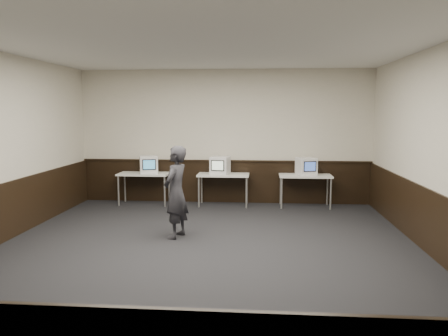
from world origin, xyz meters
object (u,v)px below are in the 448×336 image
Objects in this scene: desk_center at (223,177)px; emac_center at (220,165)px; emac_left at (149,164)px; emac_right at (306,166)px; desk_left at (144,176)px; desk_right at (305,178)px; person at (176,192)px.

emac_center is at bearing -167.05° from desk_center.
emac_left is 1.71m from emac_center.
emac_right is at bearing -17.30° from emac_left.
desk_right is (3.80, 0.00, 0.00)m from desk_left.
emac_left reaches higher than desk_center.
emac_right is (0.02, 0.03, 0.27)m from desk_right.
emac_right reaches higher than desk_center.
emac_center is (1.82, -0.02, 0.28)m from desk_left.
desk_left is at bearing -170.30° from emac_center.
emac_right is at bearing 0.45° from desk_left.
emac_center is 0.97× the size of emac_right.
desk_left and desk_center have the same top height.
emac_center is at bearing -0.55° from desk_left.
emac_left reaches higher than emac_right.
emac_center is (1.71, -0.04, -0.00)m from emac_left.
desk_left is at bearing 180.00° from desk_right.
desk_center is at bearing 23.20° from emac_center.
emac_left is (-3.68, 0.02, 0.28)m from desk_right.
emac_left is at bearing 179.43° from desk_center.
person is (-2.53, -2.73, -0.14)m from emac_right.
desk_right is at bearing -17.77° from emac_left.
desk_center is at bearing 163.51° from emac_right.
person is at bearing -84.05° from emac_left.
emac_right is 0.32× the size of person.
desk_center is (1.90, 0.00, 0.00)m from desk_left.
desk_right is 0.27m from emac_right.
emac_right is at bearing 153.72° from person.
emac_center is (-0.08, -0.02, 0.28)m from desk_center.
desk_left is at bearing 163.07° from emac_right.
emac_left reaches higher than desk_left.
desk_left is 3.80m from desk_right.
person reaches higher than desk_center.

